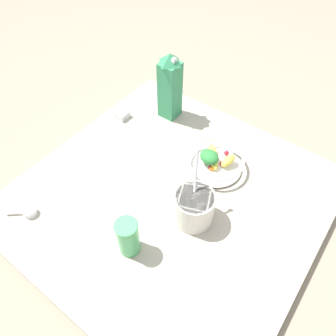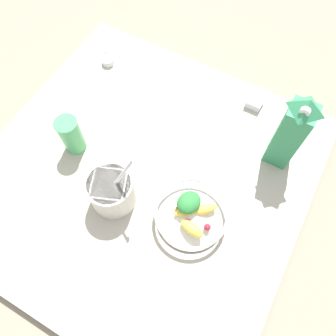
{
  "view_description": "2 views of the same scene",
  "coord_description": "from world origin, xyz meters",
  "px_view_note": "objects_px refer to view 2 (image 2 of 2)",
  "views": [
    {
      "loc": [
        -0.54,
        -0.4,
        0.97
      ],
      "look_at": [
        0.04,
        0.04,
        0.12
      ],
      "focal_mm": 35.0,
      "sensor_mm": 36.0,
      "label": 1
    },
    {
      "loc": [
        0.28,
        -0.34,
        0.97
      ],
      "look_at": [
        0.08,
        0.01,
        0.13
      ],
      "focal_mm": 35.0,
      "sensor_mm": 36.0,
      "label": 2
    }
  ],
  "objects_px": {
    "yogurt_tub": "(111,190)",
    "drinking_cup": "(71,135)",
    "milk_carton": "(291,132)",
    "fruit_bowl": "(191,214)",
    "spice_jar": "(255,103)"
  },
  "relations": [
    {
      "from": "yogurt_tub",
      "to": "drinking_cup",
      "type": "relative_size",
      "value": 1.81
    },
    {
      "from": "drinking_cup",
      "to": "spice_jar",
      "type": "bearing_deg",
      "value": 44.41
    },
    {
      "from": "yogurt_tub",
      "to": "milk_carton",
      "type": "bearing_deg",
      "value": 44.98
    },
    {
      "from": "fruit_bowl",
      "to": "spice_jar",
      "type": "height_order",
      "value": "fruit_bowl"
    },
    {
      "from": "fruit_bowl",
      "to": "milk_carton",
      "type": "relative_size",
      "value": 0.74
    },
    {
      "from": "fruit_bowl",
      "to": "milk_carton",
      "type": "bearing_deg",
      "value": 65.07
    },
    {
      "from": "milk_carton",
      "to": "spice_jar",
      "type": "distance_m",
      "value": 0.25
    },
    {
      "from": "drinking_cup",
      "to": "spice_jar",
      "type": "height_order",
      "value": "drinking_cup"
    },
    {
      "from": "yogurt_tub",
      "to": "drinking_cup",
      "type": "bearing_deg",
      "value": 155.92
    },
    {
      "from": "drinking_cup",
      "to": "yogurt_tub",
      "type": "bearing_deg",
      "value": -24.08
    },
    {
      "from": "yogurt_tub",
      "to": "spice_jar",
      "type": "height_order",
      "value": "yogurt_tub"
    },
    {
      "from": "fruit_bowl",
      "to": "yogurt_tub",
      "type": "height_order",
      "value": "yogurt_tub"
    },
    {
      "from": "milk_carton",
      "to": "drinking_cup",
      "type": "bearing_deg",
      "value": -154.24
    },
    {
      "from": "milk_carton",
      "to": "yogurt_tub",
      "type": "relative_size",
      "value": 1.16
    },
    {
      "from": "yogurt_tub",
      "to": "drinking_cup",
      "type": "xyz_separation_m",
      "value": [
        -0.21,
        0.09,
        0.01
      ]
    }
  ]
}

